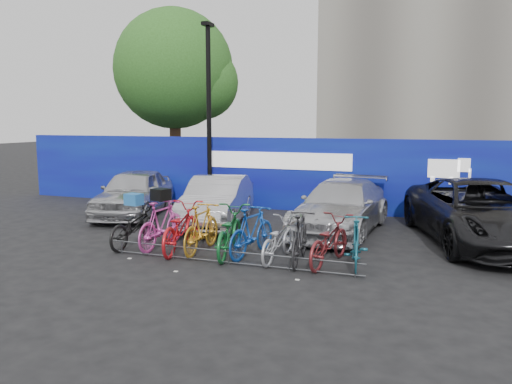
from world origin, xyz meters
The scene contains 21 objects.
ground centered at (0.00, 0.00, 0.00)m, with size 100.00×100.00×0.00m, color black.
hoarding centered at (0.01, 6.00, 1.20)m, with size 22.00×0.18×2.40m.
tree centered at (-6.77, 10.06, 5.07)m, with size 5.40×5.20×7.80m.
lamppost centered at (-3.20, 5.40, 3.27)m, with size 0.25×0.50×6.11m.
bike_rack centered at (0.00, -0.60, 0.16)m, with size 5.60×0.03×0.30m.
car_0 centered at (-4.90, 3.45, 0.73)m, with size 1.73×4.29×1.46m, color #B6B7BA.
car_1 centered at (-1.88, 3.03, 0.69)m, with size 1.46×4.18×1.38m, color #B8B8BD.
car_2 centered at (1.63, 3.27, 0.69)m, with size 1.92×4.72×1.37m, color silver.
car_3 centered at (5.05, 3.05, 0.78)m, with size 2.57×5.58×1.55m, color black.
bike_0 centered at (-2.70, 0.09, 0.50)m, with size 0.66×1.89×0.99m, color black.
bike_1 centered at (-2.01, 0.15, 0.57)m, with size 0.53×1.88×1.13m, color #DC46AE.
bike_2 centered at (-1.46, 0.02, 0.55)m, with size 0.73×2.09×1.10m, color red.
bike_3 centered at (-0.96, 0.12, 0.56)m, with size 0.52×1.85×1.11m, color orange.
bike_4 centered at (-0.27, 0.06, 0.54)m, with size 0.72×2.06×1.08m, color #15682C.
bike_5 centered at (0.23, 0.18, 0.55)m, with size 0.52×1.84×1.11m, color #1245A9.
bike_6 centered at (0.86, 0.05, 0.46)m, with size 0.61×1.74×0.92m, color #AFB1B8.
bike_7 centered at (1.36, -0.02, 0.54)m, with size 0.51×1.81×1.09m, color #272729.
bike_8 centered at (1.95, 0.09, 0.50)m, with size 0.67×1.92×1.01m, color maroon.
bike_9 centered at (2.50, 0.11, 0.52)m, with size 0.49×1.74×1.04m, color #1A5F73.
cargo_crate centered at (-2.70, 0.09, 1.13)m, with size 0.38×0.29×0.27m, color #2368B3.
cargo_topcase centered at (-2.01, 0.15, 1.27)m, with size 0.37×0.33×0.27m, color black.
Camera 1 is at (3.89, -9.85, 2.96)m, focal length 35.00 mm.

